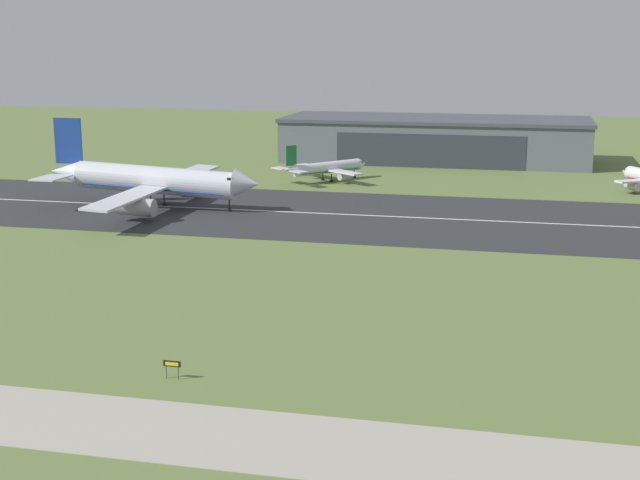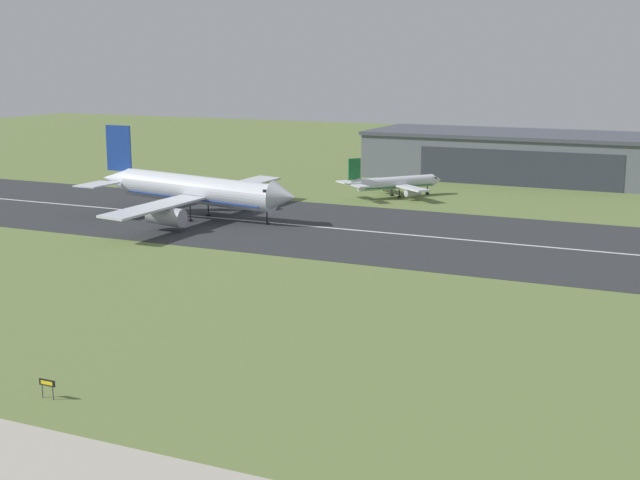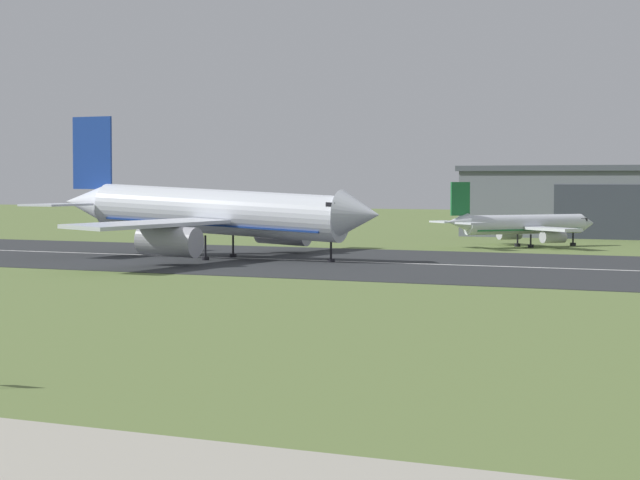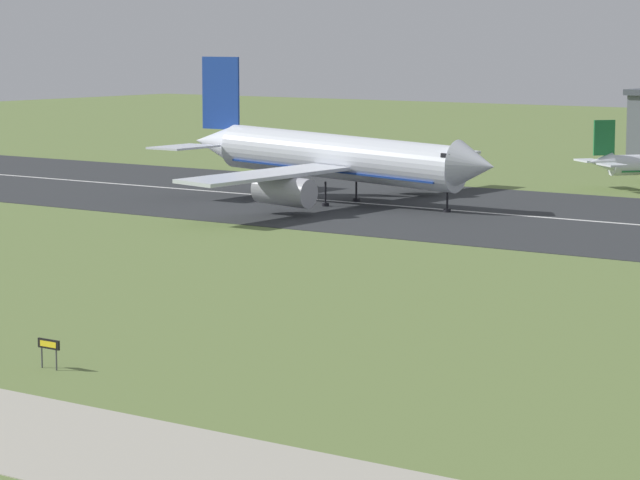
# 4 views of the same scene
# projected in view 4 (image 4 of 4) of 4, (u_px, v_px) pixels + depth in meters

# --- Properties ---
(ground_plane) EXTENTS (602.00, 602.00, 0.00)m
(ground_plane) POSITION_uv_depth(u_px,v_px,m) (548.00, 349.00, 96.11)
(ground_plane) COLOR olive
(taxiway_road) EXTENTS (271.50, 11.46, 0.05)m
(taxiway_road) POSITION_uv_depth(u_px,v_px,m) (203.00, 472.00, 68.96)
(taxiway_road) COLOR #A8A393
(taxiway_road) RESTS_ON ground_plane
(airplane_landing) EXTENTS (43.02, 54.85, 17.09)m
(airplane_landing) POSITION_uv_depth(u_px,v_px,m) (337.00, 159.00, 177.64)
(airplane_landing) COLOR silver
(airplane_landing) RESTS_ON ground_plane
(runway_sign) EXTENTS (1.75, 0.13, 1.81)m
(runway_sign) POSITION_uv_depth(u_px,v_px,m) (49.00, 346.00, 90.07)
(runway_sign) COLOR #4C4C51
(runway_sign) RESTS_ON ground_plane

